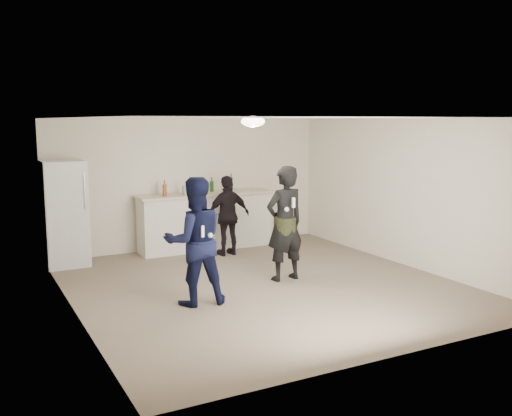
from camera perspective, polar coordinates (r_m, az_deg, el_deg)
name	(u,v)px	position (r m, az deg, el deg)	size (l,w,h in m)	color
floor	(262,285)	(8.72, 0.61, -7.66)	(6.00, 6.00, 0.00)	#6B5B4C
ceiling	(262,118)	(8.37, 0.64, 8.99)	(6.00, 6.00, 0.00)	silver
wall_back	(189,184)	(11.17, -6.68, 2.44)	(6.00, 6.00, 0.00)	beige
wall_front	(401,240)	(6.02, 14.28, -3.16)	(6.00, 6.00, 0.00)	beige
wall_left	(71,218)	(7.57, -18.04, -0.92)	(6.00, 6.00, 0.00)	beige
wall_right	(404,192)	(10.04, 14.59, 1.52)	(6.00, 6.00, 0.00)	beige
counter	(206,222)	(11.04, -5.01, -1.40)	(2.60, 0.56, 1.05)	beige
counter_top	(206,194)	(10.96, -5.04, 1.40)	(2.68, 0.64, 0.04)	beige
fridge	(65,214)	(10.21, -18.59, -0.53)	(0.70, 0.70, 1.80)	white
fridge_handle	(85,192)	(9.84, -16.75, 1.58)	(0.02, 0.02, 0.60)	silver
ceiling_dome	(253,121)	(8.63, -0.31, 8.65)	(0.36, 0.36, 0.16)	white
shaker	(184,190)	(10.76, -7.20, 1.79)	(0.08, 0.08, 0.17)	#AAAAAE
man	(195,241)	(7.68, -6.15, -3.33)	(0.84, 0.66, 1.73)	#101644
woman	(285,223)	(8.80, 2.90, -1.55)	(0.65, 0.43, 1.79)	black
camo_shorts	(285,226)	(8.81, 2.90, -1.83)	(0.34, 0.34, 0.28)	#2F3618
spectator	(228,216)	(10.47, -2.80, -0.77)	(0.86, 0.36, 1.47)	black
remote_man	(203,231)	(7.39, -5.37, -2.33)	(0.04, 0.04, 0.15)	silver
nunchuk_man	(210,235)	(7.47, -4.60, -2.74)	(0.07, 0.07, 0.07)	white
remote_woman	(294,203)	(8.53, 3.77, 0.54)	(0.04, 0.04, 0.15)	white
nunchuk_woman	(287,209)	(8.52, 3.09, -0.14)	(0.07, 0.07, 0.07)	silver
bottle_cluster	(191,188)	(10.84, -6.51, 1.97)	(1.47, 0.35, 0.27)	brown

